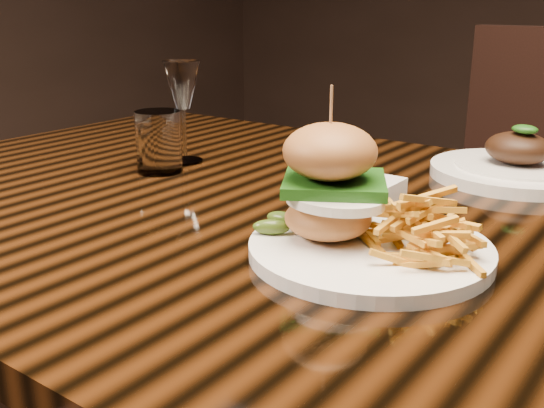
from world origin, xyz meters
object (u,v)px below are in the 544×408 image
Objects in this scene: chair_far at (528,204)px; burger_plate at (366,214)px; dining_table at (365,277)px; wine_glass at (183,89)px; far_dish at (516,167)px.

burger_plate is at bearing -77.43° from chair_far.
wine_glass is at bearing 167.54° from dining_table.
dining_table is 0.90m from chair_far.
chair_far is at bearing 76.54° from burger_plate.
chair_far reaches higher than far_dish.
dining_table is at bearing 98.52° from burger_plate.
wine_glass reaches higher than far_dish.
wine_glass is 0.54m from far_dish.
far_dish is (0.48, 0.22, -0.11)m from wine_glass.
dining_table is 6.32× the size of far_dish.
wine_glass is 0.18× the size of chair_far.
chair_far is (-0.03, 0.89, -0.13)m from dining_table.
far_dish is 0.63m from chair_far.
far_dish is (0.09, 0.31, 0.09)m from dining_table.
burger_plate reaches higher than dining_table.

